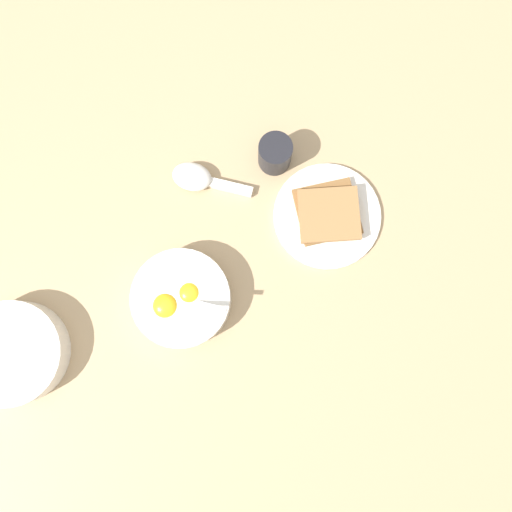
# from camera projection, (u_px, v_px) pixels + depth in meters

# --- Properties ---
(ground_plane) EXTENTS (3.00, 3.00, 0.00)m
(ground_plane) POSITION_uv_depth(u_px,v_px,m) (175.00, 266.00, 0.90)
(ground_plane) COLOR tan
(egg_bowl) EXTENTS (0.17, 0.17, 0.08)m
(egg_bowl) POSITION_uv_depth(u_px,v_px,m) (182.00, 299.00, 0.86)
(egg_bowl) COLOR white
(egg_bowl) RESTS_ON ground_plane
(toast_plate) EXTENTS (0.19, 0.19, 0.01)m
(toast_plate) POSITION_uv_depth(u_px,v_px,m) (327.00, 216.00, 0.90)
(toast_plate) COLOR white
(toast_plate) RESTS_ON ground_plane
(toast_sandwich) EXTENTS (0.14, 0.14, 0.03)m
(toast_sandwich) POSITION_uv_depth(u_px,v_px,m) (328.00, 213.00, 0.88)
(toast_sandwich) COLOR brown
(toast_sandwich) RESTS_ON toast_plate
(soup_spoon) EXTENTS (0.05, 0.15, 0.03)m
(soup_spoon) POSITION_uv_depth(u_px,v_px,m) (197.00, 178.00, 0.90)
(soup_spoon) COLOR white
(soup_spoon) RESTS_ON ground_plane
(congee_bowl) EXTENTS (0.18, 0.18, 0.05)m
(congee_bowl) POSITION_uv_depth(u_px,v_px,m) (13.00, 353.00, 0.85)
(congee_bowl) COLOR white
(congee_bowl) RESTS_ON ground_plane
(drinking_cup) EXTENTS (0.06, 0.06, 0.07)m
(drinking_cup) POSITION_uv_depth(u_px,v_px,m) (275.00, 154.00, 0.89)
(drinking_cup) COLOR black
(drinking_cup) RESTS_ON ground_plane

